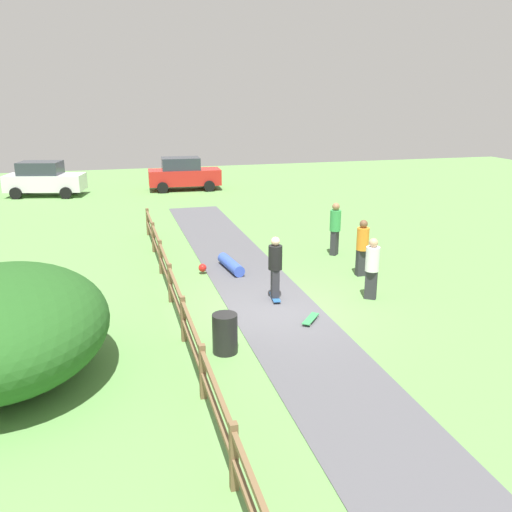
{
  "coord_description": "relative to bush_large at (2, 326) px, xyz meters",
  "views": [
    {
      "loc": [
        -4.04,
        -12.91,
        5.51
      ],
      "look_at": [
        -0.05,
        1.7,
        1.0
      ],
      "focal_mm": 38.3,
      "sensor_mm": 36.0,
      "label": 1
    }
  ],
  "objects": [
    {
      "name": "bystander_orange",
      "position": [
        9.74,
        3.99,
        -0.11
      ],
      "size": [
        0.39,
        0.39,
        1.8
      ],
      "color": "#2D2D33",
      "rests_on": "ground_plane"
    },
    {
      "name": "bystander_white",
      "position": [
        9.09,
        2.06,
        -0.15
      ],
      "size": [
        0.53,
        0.53,
        1.75
      ],
      "color": "#2D2D33",
      "rests_on": "ground_plane"
    },
    {
      "name": "parked_car_red",
      "position": [
        6.61,
        21.44,
        -0.15
      ],
      "size": [
        4.29,
        2.18,
        1.92
      ],
      "color": "red",
      "rests_on": "ground_plane"
    },
    {
      "name": "skater_riding",
      "position": [
        6.48,
        2.65,
        -0.09
      ],
      "size": [
        0.43,
        0.82,
        1.79
      ],
      "color": "#265999",
      "rests_on": "asphalt_path"
    },
    {
      "name": "wooden_fence",
      "position": [
        3.67,
        2.0,
        -0.44
      ],
      "size": [
        0.12,
        18.12,
        1.1
      ],
      "color": "brown",
      "rests_on": "ground_plane"
    },
    {
      "name": "trash_bin",
      "position": [
        4.47,
        -0.11,
        -0.66
      ],
      "size": [
        0.56,
        0.56,
        0.9
      ],
      "primitive_type": "cylinder",
      "color": "black",
      "rests_on": "ground_plane"
    },
    {
      "name": "skateboard_loose",
      "position": [
        6.9,
        0.95,
        -1.02
      ],
      "size": [
        0.66,
        0.75,
        0.08
      ],
      "color": "#338C4C",
      "rests_on": "asphalt_path"
    },
    {
      "name": "bush_large",
      "position": [
        0.0,
        0.0,
        0.0
      ],
      "size": [
        4.15,
        4.98,
        2.22
      ],
      "primitive_type": "ellipsoid",
      "color": "#23561E",
      "rests_on": "ground_plane"
    },
    {
      "name": "bystander_green",
      "position": [
        9.84,
        6.36,
        -0.06
      ],
      "size": [
        0.54,
        0.54,
        1.88
      ],
      "color": "#2D2D33",
      "rests_on": "ground_plane"
    },
    {
      "name": "parked_car_white",
      "position": [
        -1.17,
        21.45,
        -0.15
      ],
      "size": [
        4.48,
        2.71,
        1.92
      ],
      "color": "silver",
      "rests_on": "ground_plane"
    },
    {
      "name": "asphalt_path",
      "position": [
        6.27,
        2.0,
        -1.1
      ],
      "size": [
        2.4,
        28.0,
        0.02
      ],
      "primitive_type": "cube",
      "color": "#515156",
      "rests_on": "ground_plane"
    },
    {
      "name": "skater_fallen",
      "position": [
        5.82,
        5.56,
        -0.91
      ],
      "size": [
        1.35,
        1.7,
        0.36
      ],
      "color": "blue",
      "rests_on": "asphalt_path"
    },
    {
      "name": "ground_plane",
      "position": [
        6.27,
        2.0,
        -1.11
      ],
      "size": [
        60.0,
        60.0,
        0.0
      ],
      "primitive_type": "plane",
      "color": "#60934C"
    }
  ]
}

